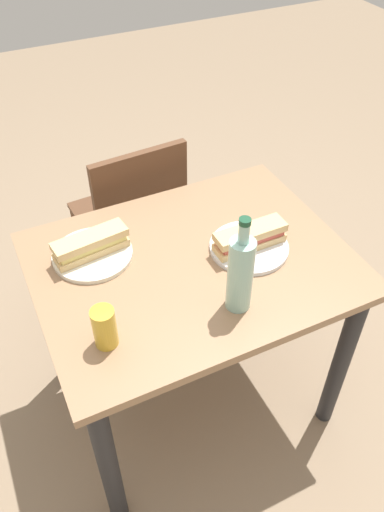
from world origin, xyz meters
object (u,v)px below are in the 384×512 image
(baguette_sandwich_near, at_px, (250,237))
(plate_far, at_px, (93,254))
(water_bottle, at_px, (240,273))
(plate_near, at_px, (249,247))
(chair_far, at_px, (134,218))
(beer_glass, at_px, (105,327))
(knife_far, at_px, (81,243))
(dining_table, at_px, (192,290))
(baguette_sandwich_far, at_px, (91,244))
(knife_near, at_px, (237,235))

(baguette_sandwich_near, xyz_separation_m, plate_far, (-0.46, 0.18, -0.04))
(water_bottle, bearing_deg, plate_near, 52.14)
(chair_far, distance_m, beer_glass, 0.89)
(baguette_sandwich_near, distance_m, knife_far, 0.53)
(dining_table, height_order, baguette_sandwich_far, baguette_sandwich_far)
(knife_near, bearing_deg, plate_near, -77.99)
(dining_table, distance_m, baguette_sandwich_near, 0.26)
(dining_table, relative_size, baguette_sandwich_near, 4.15)
(baguette_sandwich_near, distance_m, baguette_sandwich_far, 0.49)
(knife_near, height_order, knife_far, same)
(water_bottle, bearing_deg, chair_far, 92.40)
(chair_far, xyz_separation_m, plate_far, (-0.28, -0.42, 0.25))
(baguette_sandwich_near, height_order, water_bottle, water_bottle)
(dining_table, xyz_separation_m, plate_near, (0.19, -0.03, 0.14))
(chair_far, relative_size, plate_near, 3.44)
(dining_table, relative_size, chair_far, 1.12)
(knife_far, bearing_deg, plate_far, -72.20)
(beer_glass, bearing_deg, chair_far, 65.61)
(knife_near, height_order, water_bottle, water_bottle)
(knife_far, bearing_deg, knife_near, -21.40)
(baguette_sandwich_near, bearing_deg, knife_far, 153.38)
(plate_near, relative_size, beer_glass, 2.03)
(baguette_sandwich_near, xyz_separation_m, knife_near, (-0.01, 0.06, -0.03))
(plate_far, bearing_deg, baguette_sandwich_far, -90.00)
(plate_far, distance_m, knife_far, 0.06)
(knife_near, bearing_deg, water_bottle, -118.80)
(dining_table, height_order, baguette_sandwich_near, baguette_sandwich_near)
(plate_far, height_order, beer_glass, beer_glass)
(knife_near, distance_m, water_bottle, 0.30)
(baguette_sandwich_far, height_order, beer_glass, beer_glass)
(baguette_sandwich_near, bearing_deg, plate_far, 158.39)
(dining_table, bearing_deg, plate_near, -8.70)
(chair_far, distance_m, plate_near, 0.67)
(chair_far, height_order, knife_far, chair_far)
(chair_far, bearing_deg, knife_far, -129.22)
(knife_far, relative_size, beer_glass, 1.46)
(knife_near, bearing_deg, baguette_sandwich_near, -77.99)
(chair_far, height_order, beer_glass, beer_glass)
(plate_far, distance_m, water_bottle, 0.50)
(plate_near, distance_m, plate_far, 0.49)
(plate_near, bearing_deg, chair_far, 106.78)
(plate_near, height_order, baguette_sandwich_far, baguette_sandwich_far)
(plate_far, xyz_separation_m, baguette_sandwich_far, (0.00, -0.00, 0.04))
(plate_near, bearing_deg, water_bottle, -127.86)
(knife_near, bearing_deg, plate_far, 164.39)
(beer_glass, bearing_deg, plate_far, 78.79)
(baguette_sandwich_far, xyz_separation_m, knife_far, (-0.02, 0.06, -0.03))
(dining_table, relative_size, beer_glass, 7.86)
(plate_far, bearing_deg, knife_far, 107.80)
(water_bottle, bearing_deg, knife_far, 127.42)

